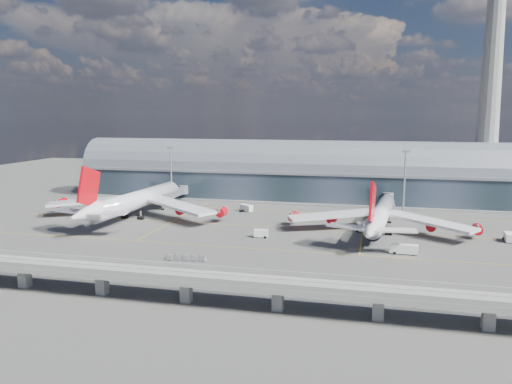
% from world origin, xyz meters
% --- Properties ---
extents(ground, '(500.00, 500.00, 0.00)m').
position_xyz_m(ground, '(0.00, 0.00, 0.00)').
color(ground, '#474744').
rests_on(ground, ground).
extents(taxi_lines, '(200.00, 80.12, 0.01)m').
position_xyz_m(taxi_lines, '(0.00, 22.11, 0.01)').
color(taxi_lines, gold).
rests_on(taxi_lines, ground).
extents(terminal, '(200.00, 30.00, 28.00)m').
position_xyz_m(terminal, '(0.00, 77.99, 11.34)').
color(terminal, '#1F2B34').
rests_on(terminal, ground).
extents(control_tower, '(19.00, 19.00, 103.00)m').
position_xyz_m(control_tower, '(85.00, 83.00, 51.64)').
color(control_tower, gray).
rests_on(control_tower, ground).
extents(guideway, '(220.00, 8.50, 7.20)m').
position_xyz_m(guideway, '(-0.00, -55.00, 5.29)').
color(guideway, gray).
rests_on(guideway, ground).
extents(floodlight_mast_left, '(3.00, 0.70, 25.70)m').
position_xyz_m(floodlight_mast_left, '(-50.00, 55.00, 13.63)').
color(floodlight_mast_left, gray).
rests_on(floodlight_mast_left, ground).
extents(floodlight_mast_right, '(3.00, 0.70, 25.70)m').
position_xyz_m(floodlight_mast_right, '(50.00, 55.00, 13.63)').
color(floodlight_mast_right, gray).
rests_on(floodlight_mast_right, ground).
extents(airliner_left, '(73.79, 77.52, 23.63)m').
position_xyz_m(airliner_left, '(-51.52, 22.42, 6.75)').
color(airliner_left, white).
rests_on(airliner_left, ground).
extents(airliner_right, '(64.51, 67.45, 21.39)m').
position_xyz_m(airliner_right, '(40.56, 19.50, 5.55)').
color(airliner_right, white).
rests_on(airliner_right, ground).
extents(jet_bridge_left, '(4.40, 28.00, 7.25)m').
position_xyz_m(jet_bridge_left, '(-47.89, 53.12, 5.18)').
color(jet_bridge_left, gray).
rests_on(jet_bridge_left, ground).
extents(jet_bridge_right, '(4.40, 32.00, 7.25)m').
position_xyz_m(jet_bridge_right, '(44.24, 51.18, 5.18)').
color(jet_bridge_right, gray).
rests_on(jet_bridge_right, ground).
extents(service_truck_1, '(4.76, 2.71, 2.64)m').
position_xyz_m(service_truck_1, '(2.98, 3.76, 1.33)').
color(service_truck_1, white).
rests_on(service_truck_1, ground).
extents(service_truck_2, '(8.00, 2.67, 2.88)m').
position_xyz_m(service_truck_2, '(47.28, -5.68, 1.50)').
color(service_truck_2, white).
rests_on(service_truck_2, ground).
extents(service_truck_3, '(2.75, 5.89, 2.77)m').
position_xyz_m(service_truck_3, '(80.27, 17.03, 1.42)').
color(service_truck_3, white).
rests_on(service_truck_3, ground).
extents(service_truck_4, '(3.31, 5.59, 3.05)m').
position_xyz_m(service_truck_4, '(34.51, 20.56, 1.54)').
color(service_truck_4, white).
rests_on(service_truck_4, ground).
extents(service_truck_5, '(6.18, 5.24, 2.87)m').
position_xyz_m(service_truck_5, '(-12.74, 45.14, 1.47)').
color(service_truck_5, white).
rests_on(service_truck_5, ground).
extents(cargo_train_0, '(4.84, 2.01, 1.60)m').
position_xyz_m(cargo_train_0, '(5.78, -37.22, 0.84)').
color(cargo_train_0, gray).
rests_on(cargo_train_0, ground).
extents(cargo_train_1, '(11.43, 2.72, 1.51)m').
position_xyz_m(cargo_train_1, '(-11.14, -26.50, 0.79)').
color(cargo_train_1, gray).
rests_on(cargo_train_1, ground).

